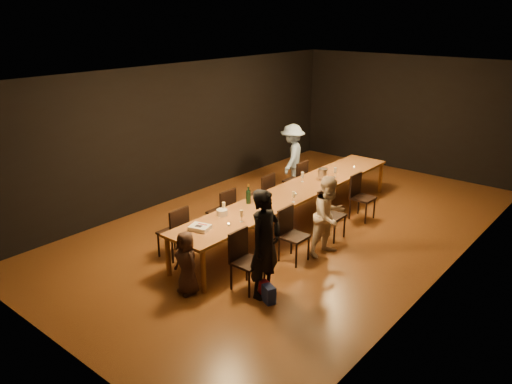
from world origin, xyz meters
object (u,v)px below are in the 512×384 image
Objects in this scene: chair_right_1 at (294,236)px; man_blue at (292,157)px; birthday_cake at (200,228)px; champagne_bottle at (248,194)px; woman_birthday at (265,244)px; chair_right_0 at (248,262)px; woman_tan at (329,216)px; chair_left_2 at (261,195)px; chair_left_0 at (173,232)px; chair_left_3 at (295,180)px; table at (295,193)px; child at (187,263)px; chair_right_3 at (363,197)px; chair_left_1 at (221,211)px; ice_bucket at (323,174)px; plate_stack at (222,212)px; chair_right_2 at (332,215)px.

chair_right_1 is 0.59× the size of man_blue.
birthday_cake is 1.40m from champagne_bottle.
woman_birthday is 1.24m from birthday_cake.
chair_right_0 is 0.99m from birthday_cake.
chair_left_2 is at bearing 84.97° from woman_tan.
chair_right_0 is 0.48m from woman_birthday.
chair_left_0 is (-1.70, -1.20, 0.00)m from chair_right_1.
man_blue is (-0.53, 0.61, 0.32)m from chair_left_3.
woman_tan is at bearing -27.64° from table.
child is 2.07m from champagne_bottle.
chair_right_0 is at bearing -177.74° from woman_tan.
woman_birthday reaches higher than man_blue.
woman_birthday is 1.07× the size of man_blue.
chair_right_3 is at bearing -25.28° from chair_left_0.
chair_left_1 reaches higher than birthday_cake.
chair_right_0 and chair_right_3 have the same top height.
child is 4.05m from ice_bucket.
birthday_cake is (-0.94, -3.68, 0.32)m from chair_right_3.
chair_right_1 is at bearing 81.91° from child.
chair_right_0 is (0.85, -2.40, -0.24)m from table.
child reaches higher than birthday_cake.
chair_left_0 is at bearing 143.68° from woman_tan.
ice_bucket reaches higher than birthday_cake.
chair_right_1 is at bearing -54.78° from chair_left_0.
woman_tan is at bearing 40.80° from birthday_cake.
chair_left_0 reaches higher than birthday_cake.
plate_stack is at bearing -134.70° from chair_left_1.
birthday_cake is at bearing -20.70° from chair_right_2.
child reaches higher than chair_left_0.
chair_left_1 is 1.20m from chair_left_2.
plate_stack is (-0.14, 0.66, 0.02)m from birthday_cake.
child is at bearing -85.96° from table.
chair_right_1 is at bearing -125.22° from chair_left_2.
plate_stack is at bearing -47.07° from chair_left_0.
plate_stack is at bearing -168.30° from chair_left_3.
ice_bucket is at bearing -166.09° from chair_right_0.
man_blue is 4.25× the size of champagne_bottle.
table is 6.45× the size of chair_right_0.
plate_stack is (-1.07, -1.82, 0.34)m from chair_right_2.
chair_left_0 is at bearing -180.00° from chair_left_1.
chair_left_1 is (-1.70, 1.20, 0.00)m from chair_right_0.
woman_birthday reaches higher than plate_stack.
chair_left_3 is at bearing -90.00° from chair_right_3.
chair_right_2 is 1.62m from champagne_bottle.
woman_tan is 3.88× the size of birthday_cake.
chair_right_3 is at bearing -35.31° from chair_left_1.
woman_birthday is at bearing 98.64° from chair_right_0.
chair_left_0 is 2.70m from woman_tan.
plate_stack is at bearing 143.23° from woman_tan.
chair_right_0 is at bearing -125.22° from chair_left_1.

